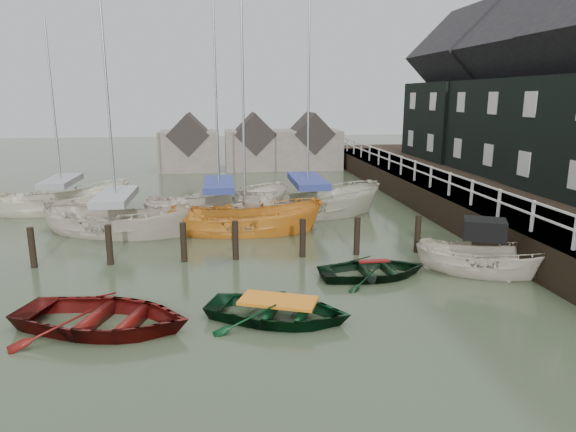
{
  "coord_description": "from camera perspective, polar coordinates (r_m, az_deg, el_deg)",
  "views": [
    {
      "loc": [
        -1.62,
        -14.48,
        5.69
      ],
      "look_at": [
        0.74,
        3.53,
        1.4
      ],
      "focal_mm": 32.0,
      "sensor_mm": 36.0,
      "label": 1
    }
  ],
  "objects": [
    {
      "name": "rowboat_red",
      "position": [
        13.9,
        -19.75,
        -11.71
      ],
      "size": [
        5.23,
        4.4,
        0.93
      ],
      "primitive_type": "imported",
      "rotation": [
        0.0,
        0.0,
        1.26
      ],
      "color": "#570F0C",
      "rests_on": "ground"
    },
    {
      "name": "rowboat_dkgreen",
      "position": [
        16.82,
        9.46,
        -6.66
      ],
      "size": [
        3.7,
        2.78,
        0.73
      ],
      "primitive_type": "imported",
      "rotation": [
        0.0,
        0.0,
        1.65
      ],
      "color": "black",
      "rests_on": "ground"
    },
    {
      "name": "far_sheds",
      "position": [
        40.73,
        -4.02,
        7.86
      ],
      "size": [
        14.0,
        4.08,
        4.39
      ],
      "color": "#665B51",
      "rests_on": "ground"
    },
    {
      "name": "ground",
      "position": [
        15.64,
        -1.02,
        -8.04
      ],
      "size": [
        120.0,
        120.0,
        0.0
      ],
      "primitive_type": "plane",
      "color": "#333B26",
      "rests_on": "ground"
    },
    {
      "name": "sailboat_e",
      "position": [
        28.27,
        -23.64,
        0.67
      ],
      "size": [
        6.97,
        4.39,
        10.56
      ],
      "rotation": [
        0.0,
        0.0,
        1.89
      ],
      "color": "beige",
      "rests_on": "ground"
    },
    {
      "name": "quay_houses",
      "position": [
        28.48,
        28.87,
        11.67
      ],
      "size": [
        6.52,
        28.14,
        10.01
      ],
      "color": "black",
      "rests_on": "ground"
    },
    {
      "name": "rowboat_green",
      "position": [
        13.59,
        -1.09,
        -11.45
      ],
      "size": [
        4.51,
        3.9,
        0.78
      ],
      "primitive_type": "imported",
      "rotation": [
        0.0,
        0.0,
        1.19
      ],
      "color": "black",
      "rests_on": "ground"
    },
    {
      "name": "land_strip",
      "position": [
        30.13,
        26.2,
        1.02
      ],
      "size": [
        14.0,
        38.0,
        1.5
      ],
      "primitive_type": "cube",
      "color": "black",
      "rests_on": "ground"
    },
    {
      "name": "mooring_pilings",
      "position": [
        18.24,
        -5.58,
        -3.31
      ],
      "size": [
        13.72,
        0.22,
        1.8
      ],
      "color": "black",
      "rests_on": "ground"
    },
    {
      "name": "sailboat_c",
      "position": [
        22.02,
        -4.74,
        -1.7
      ],
      "size": [
        6.78,
        3.06,
        10.71
      ],
      "rotation": [
        0.0,
        0.0,
        1.48
      ],
      "color": "orange",
      "rests_on": "ground"
    },
    {
      "name": "motorboat",
      "position": [
        18.03,
        20.93,
        -5.71
      ],
      "size": [
        4.69,
        3.34,
        2.62
      ],
      "rotation": [
        0.0,
        0.0,
        1.14
      ],
      "color": "beige",
      "rests_on": "ground"
    },
    {
      "name": "sailboat_d",
      "position": [
        24.99,
        2.18,
        0.26
      ],
      "size": [
        7.56,
        3.39,
        11.78
      ],
      "rotation": [
        0.0,
        0.0,
        1.66
      ],
      "color": "#BAB69F",
      "rests_on": "ground"
    },
    {
      "name": "pier",
      "position": [
        27.33,
        16.64,
        2.23
      ],
      "size": [
        3.04,
        32.0,
        2.7
      ],
      "color": "black",
      "rests_on": "ground"
    },
    {
      "name": "sailboat_a",
      "position": [
        22.88,
        -18.36,
        -1.64
      ],
      "size": [
        7.26,
        4.75,
        11.76
      ],
      "rotation": [
        0.0,
        0.0,
        1.22
      ],
      "color": "beige",
      "rests_on": "ground"
    },
    {
      "name": "sailboat_b",
      "position": [
        24.65,
        -7.6,
        -0.03
      ],
      "size": [
        7.43,
        4.33,
        12.25
      ],
      "rotation": [
        0.0,
        0.0,
        1.83
      ],
      "color": "beige",
      "rests_on": "ground"
    }
  ]
}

